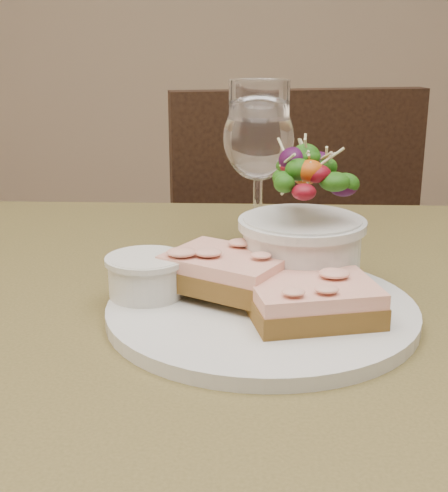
{
  "coord_description": "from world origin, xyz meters",
  "views": [
    {
      "loc": [
        0.01,
        -0.56,
        0.98
      ],
      "look_at": [
        -0.01,
        0.0,
        0.81
      ],
      "focal_mm": 50.0,
      "sensor_mm": 36.0,
      "label": 1
    }
  ],
  "objects_px": {
    "chair_far": "(268,380)",
    "wine_glass": "(259,143)",
    "sandwich_front": "(313,301)",
    "cafe_table": "(239,412)",
    "salad_bowl": "(302,221)",
    "sandwich_back": "(227,271)",
    "dinner_plate": "(262,310)",
    "ramekin": "(146,274)"
  },
  "relations": [
    {
      "from": "chair_far",
      "to": "wine_glass",
      "type": "relative_size",
      "value": 5.14
    },
    {
      "from": "sandwich_front",
      "to": "cafe_table",
      "type": "bearing_deg",
      "value": 133.84
    },
    {
      "from": "sandwich_front",
      "to": "salad_bowl",
      "type": "relative_size",
      "value": 0.92
    },
    {
      "from": "sandwich_front",
      "to": "sandwich_back",
      "type": "relative_size",
      "value": 0.92
    },
    {
      "from": "chair_far",
      "to": "salad_bowl",
      "type": "height_order",
      "value": "chair_far"
    },
    {
      "from": "chair_far",
      "to": "sandwich_front",
      "type": "relative_size",
      "value": 7.71
    },
    {
      "from": "sandwich_front",
      "to": "sandwich_back",
      "type": "bearing_deg",
      "value": 133.49
    },
    {
      "from": "sandwich_back",
      "to": "dinner_plate",
      "type": "bearing_deg",
      "value": -2.96
    },
    {
      "from": "sandwich_back",
      "to": "salad_bowl",
      "type": "relative_size",
      "value": 1.0
    },
    {
      "from": "sandwich_front",
      "to": "ramekin",
      "type": "distance_m",
      "value": 0.15
    },
    {
      "from": "sandwich_front",
      "to": "salad_bowl",
      "type": "bearing_deg",
      "value": 79.98
    },
    {
      "from": "chair_far",
      "to": "sandwich_back",
      "type": "height_order",
      "value": "chair_far"
    },
    {
      "from": "dinner_plate",
      "to": "sandwich_front",
      "type": "xyz_separation_m",
      "value": [
        0.04,
        -0.03,
        0.02
      ]
    },
    {
      "from": "cafe_table",
      "to": "wine_glass",
      "type": "xyz_separation_m",
      "value": [
        0.02,
        0.17,
        0.22
      ]
    },
    {
      "from": "sandwich_front",
      "to": "wine_glass",
      "type": "bearing_deg",
      "value": 89.04
    },
    {
      "from": "dinner_plate",
      "to": "salad_bowl",
      "type": "distance_m",
      "value": 0.09
    },
    {
      "from": "ramekin",
      "to": "sandwich_back",
      "type": "bearing_deg",
      "value": 1.93
    },
    {
      "from": "cafe_table",
      "to": "salad_bowl",
      "type": "bearing_deg",
      "value": 39.65
    },
    {
      "from": "chair_far",
      "to": "salad_bowl",
      "type": "distance_m",
      "value": 0.86
    },
    {
      "from": "dinner_plate",
      "to": "wine_glass",
      "type": "xyz_separation_m",
      "value": [
        -0.0,
        0.18,
        0.12
      ]
    },
    {
      "from": "dinner_plate",
      "to": "sandwich_front",
      "type": "relative_size",
      "value": 2.29
    },
    {
      "from": "chair_far",
      "to": "sandwich_front",
      "type": "bearing_deg",
      "value": 78.32
    },
    {
      "from": "sandwich_front",
      "to": "sandwich_back",
      "type": "height_order",
      "value": "sandwich_back"
    },
    {
      "from": "chair_far",
      "to": "ramekin",
      "type": "relative_size",
      "value": 13.51
    },
    {
      "from": "dinner_plate",
      "to": "salad_bowl",
      "type": "relative_size",
      "value": 2.1
    },
    {
      "from": "dinner_plate",
      "to": "sandwich_back",
      "type": "relative_size",
      "value": 2.11
    },
    {
      "from": "wine_glass",
      "to": "salad_bowl",
      "type": "bearing_deg",
      "value": -71.61
    },
    {
      "from": "salad_bowl",
      "to": "sandwich_front",
      "type": "bearing_deg",
      "value": -86.8
    },
    {
      "from": "wine_glass",
      "to": "sandwich_back",
      "type": "bearing_deg",
      "value": -99.99
    },
    {
      "from": "cafe_table",
      "to": "dinner_plate",
      "type": "xyz_separation_m",
      "value": [
        0.02,
        -0.01,
        0.11
      ]
    },
    {
      "from": "salad_bowl",
      "to": "cafe_table",
      "type": "bearing_deg",
      "value": -140.35
    },
    {
      "from": "dinner_plate",
      "to": "wine_glass",
      "type": "height_order",
      "value": "wine_glass"
    },
    {
      "from": "salad_bowl",
      "to": "wine_glass",
      "type": "height_order",
      "value": "wine_glass"
    },
    {
      "from": "cafe_table",
      "to": "ramekin",
      "type": "bearing_deg",
      "value": 175.9
    },
    {
      "from": "dinner_plate",
      "to": "wine_glass",
      "type": "distance_m",
      "value": 0.21
    },
    {
      "from": "chair_far",
      "to": "sandwich_back",
      "type": "relative_size",
      "value": 7.12
    },
    {
      "from": "cafe_table",
      "to": "sandwich_back",
      "type": "xyz_separation_m",
      "value": [
        -0.01,
        0.01,
        0.14
      ]
    },
    {
      "from": "dinner_plate",
      "to": "salad_bowl",
      "type": "xyz_separation_m",
      "value": [
        0.04,
        0.06,
        0.07
      ]
    },
    {
      "from": "ramekin",
      "to": "wine_glass",
      "type": "relative_size",
      "value": 0.38
    },
    {
      "from": "cafe_table",
      "to": "sandwich_back",
      "type": "bearing_deg",
      "value": 144.92
    },
    {
      "from": "sandwich_front",
      "to": "salad_bowl",
      "type": "distance_m",
      "value": 0.1
    },
    {
      "from": "sandwich_front",
      "to": "wine_glass",
      "type": "height_order",
      "value": "wine_glass"
    }
  ]
}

